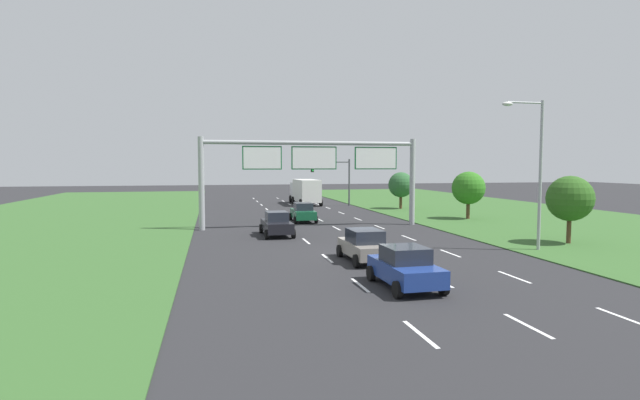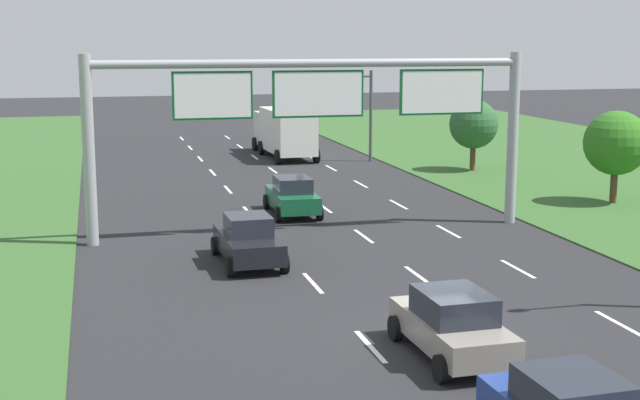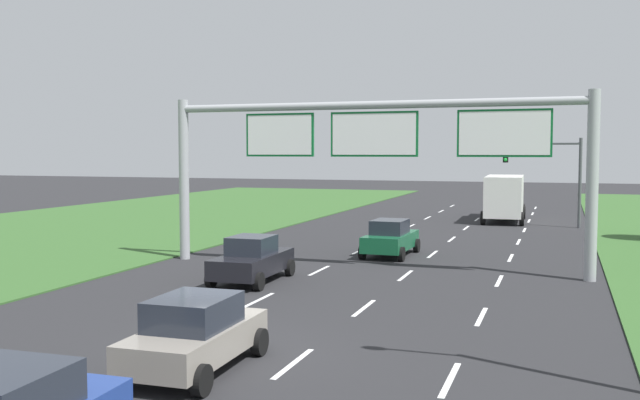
% 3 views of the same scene
% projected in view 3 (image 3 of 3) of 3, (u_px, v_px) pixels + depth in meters
% --- Properties ---
extents(ground_plane, '(200.00, 200.00, 0.00)m').
position_uv_depth(ground_plane, '(223.00, 356.00, 16.53)').
color(ground_plane, '#262628').
extents(lane_dashes_inner_left, '(0.14, 68.40, 0.01)m').
position_uv_depth(lane_dashes_inner_left, '(341.00, 260.00, 31.25)').
color(lane_dashes_inner_left, white).
rests_on(lane_dashes_inner_left, ground_plane).
extents(lane_dashes_inner_right, '(0.14, 68.40, 0.01)m').
position_uv_depth(lane_dashes_inner_right, '(420.00, 264.00, 30.12)').
color(lane_dashes_inner_right, white).
rests_on(lane_dashes_inner_right, ground_plane).
extents(lane_dashes_slip, '(0.14, 68.40, 0.01)m').
position_uv_depth(lane_dashes_slip, '(505.00, 268.00, 29.00)').
color(lane_dashes_slip, white).
rests_on(lane_dashes_slip, ground_plane).
extents(car_near_red, '(2.09, 4.23, 1.68)m').
position_uv_depth(car_near_red, '(252.00, 260.00, 25.96)').
color(car_near_red, black).
rests_on(car_near_red, ground_plane).
extents(car_mid_lane, '(2.07, 4.16, 1.66)m').
position_uv_depth(car_mid_lane, '(390.00, 238.00, 32.41)').
color(car_mid_lane, '#145633').
rests_on(car_mid_lane, ground_plane).
extents(car_far_ahead, '(2.06, 4.07, 1.63)m').
position_uv_depth(car_far_ahead, '(195.00, 333.00, 15.39)').
color(car_far_ahead, gray).
rests_on(car_far_ahead, ground_plane).
extents(box_truck, '(2.87, 8.32, 3.11)m').
position_uv_depth(box_truck, '(505.00, 196.00, 48.93)').
color(box_truck, silver).
rests_on(box_truck, ground_plane).
extents(sign_gantry, '(17.24, 0.44, 7.00)m').
position_uv_depth(sign_gantry, '(375.00, 146.00, 28.43)').
color(sign_gantry, '#9EA0A5').
rests_on(sign_gantry, ground_plane).
extents(traffic_light_mast, '(4.76, 0.49, 5.60)m').
position_uv_depth(traffic_light_mast, '(548.00, 166.00, 44.68)').
color(traffic_light_mast, '#47494F').
rests_on(traffic_light_mast, ground_plane).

